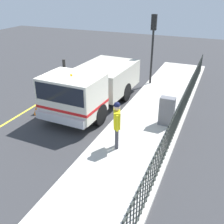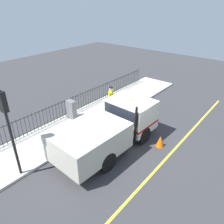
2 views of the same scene
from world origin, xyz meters
name	(u,v)px [view 1 (image 1 of 2)]	position (x,y,z in m)	size (l,w,h in m)	color
ground_plane	(80,112)	(0.00, 0.00, 0.00)	(44.76, 44.76, 0.00)	#38383A
sidewalk_slab	(147,124)	(3.35, 0.00, 0.07)	(2.96, 20.34, 0.13)	beige
lane_marking	(38,104)	(-2.51, 0.00, 0.00)	(0.12, 18.31, 0.01)	yellow
work_truck	(91,85)	(0.32, 0.61, 1.23)	(2.75, 6.26, 2.50)	silver
worker_standing	(117,120)	(2.86, -2.32, 1.25)	(0.42, 0.62, 1.83)	yellow
iron_fence	(179,115)	(4.67, 0.00, 0.75)	(0.04, 17.33, 1.22)	#2D332D
traffic_light_near	(153,36)	(2.09, 5.05, 2.96)	(0.31, 0.22, 3.99)	black
utility_cabinet	(167,111)	(4.15, 0.15, 0.76)	(0.62, 0.37, 1.25)	slate
traffic_cone	(38,108)	(-1.75, -0.93, 0.32)	(0.45, 0.45, 0.64)	orange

